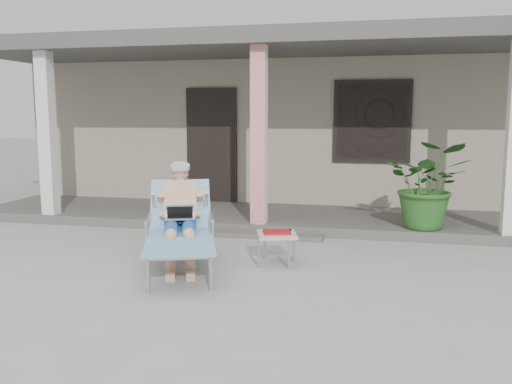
# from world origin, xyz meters

# --- Properties ---
(ground) EXTENTS (60.00, 60.00, 0.00)m
(ground) POSITION_xyz_m (0.00, 0.00, 0.00)
(ground) COLOR #9E9E99
(ground) RESTS_ON ground
(house) EXTENTS (10.40, 5.40, 3.30)m
(house) POSITION_xyz_m (0.00, 6.50, 1.67)
(house) COLOR gray
(house) RESTS_ON ground
(porch_deck) EXTENTS (10.00, 2.00, 0.15)m
(porch_deck) POSITION_xyz_m (0.00, 3.00, 0.07)
(porch_deck) COLOR #605B56
(porch_deck) RESTS_ON ground
(porch_overhang) EXTENTS (10.00, 2.30, 2.85)m
(porch_overhang) POSITION_xyz_m (0.00, 2.95, 2.79)
(porch_overhang) COLOR silver
(porch_overhang) RESTS_ON porch_deck
(porch_step) EXTENTS (2.00, 0.30, 0.07)m
(porch_step) POSITION_xyz_m (0.00, 1.85, 0.04)
(porch_step) COLOR #605B56
(porch_step) RESTS_ON ground
(lounger) EXTENTS (1.32, 2.00, 1.26)m
(lounger) POSITION_xyz_m (-0.51, 0.19, 0.78)
(lounger) COLOR #B7B7BC
(lounger) RESTS_ON ground
(side_table) EXTENTS (0.56, 0.56, 0.41)m
(side_table) POSITION_xyz_m (0.58, 0.51, 0.34)
(side_table) COLOR #BAB9B4
(side_table) RESTS_ON ground
(potted_palm) EXTENTS (1.24, 1.11, 1.26)m
(potted_palm) POSITION_xyz_m (2.44, 2.33, 0.78)
(potted_palm) COLOR #26591E
(potted_palm) RESTS_ON porch_deck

